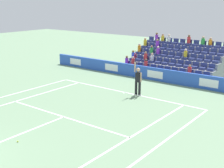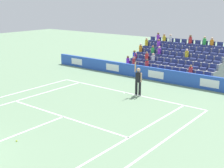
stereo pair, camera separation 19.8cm
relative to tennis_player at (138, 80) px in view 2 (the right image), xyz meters
name	(u,v)px [view 2 (the right image)]	position (x,y,z in m)	size (l,w,h in m)	color
line_baseline	(125,92)	(1.00, -0.06, -0.99)	(10.97, 0.10, 0.01)	white
line_service	(63,117)	(1.00, 5.43, -0.99)	(8.23, 0.10, 0.01)	white
line_centre_service	(9,138)	(1.00, 8.63, -0.99)	(0.10, 6.40, 0.01)	white
line_singles_sideline_left	(9,103)	(5.12, 5.88, -0.99)	(0.10, 11.89, 0.01)	white
line_singles_sideline_right	(122,141)	(-3.11, 5.88, -0.99)	(0.10, 11.89, 0.01)	white
line_doubles_sideline_right	(150,151)	(-4.48, 5.88, -0.99)	(0.10, 11.89, 0.01)	white
line_centre_mark	(125,93)	(1.00, 0.04, -0.99)	(0.10, 0.20, 0.01)	white
sponsor_barrier	(156,74)	(1.00, -4.01, -0.51)	(20.43, 0.22, 0.96)	blue
tennis_player	(138,80)	(0.00, 0.00, 0.00)	(0.53, 0.38, 2.85)	black
stadium_stand	(178,62)	(1.03, -7.58, -0.17)	(7.44, 4.75, 3.02)	gray
loose_tennis_ball	(17,141)	(0.42, 8.67, -0.96)	(0.07, 0.07, 0.07)	#D1E533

